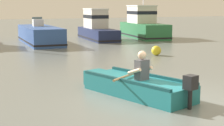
{
  "coord_description": "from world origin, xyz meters",
  "views": [
    {
      "loc": [
        -4.96,
        -6.54,
        2.29
      ],
      "look_at": [
        -0.24,
        3.1,
        0.55
      ],
      "focal_mm": 55.71,
      "sensor_mm": 36.0,
      "label": 1
    }
  ],
  "objects": [
    {
      "name": "moored_boat_green",
      "position": [
        8.64,
        15.95,
        0.9
      ],
      "size": [
        2.94,
        6.03,
        4.7
      ],
      "color": "#287042",
      "rests_on": "ground"
    },
    {
      "name": "rowboat_with_person",
      "position": [
        -0.5,
        1.17,
        0.25
      ],
      "size": [
        1.89,
        3.68,
        1.19
      ],
      "color": "#1E727A",
      "rests_on": "ground"
    },
    {
      "name": "moored_boat_navy",
      "position": [
        4.94,
        16.13,
        0.8
      ],
      "size": [
        2.18,
        5.53,
        2.18
      ],
      "color": "#19234C",
      "rests_on": "ground"
    },
    {
      "name": "moored_boat_blue",
      "position": [
        0.57,
        15.11,
        0.51
      ],
      "size": [
        2.28,
        6.39,
        1.65
      ],
      "color": "#2D519E",
      "rests_on": "ground"
    },
    {
      "name": "mooring_buoy",
      "position": [
        4.15,
        7.27,
        0.23
      ],
      "size": [
        0.46,
        0.46,
        0.46
      ],
      "primitive_type": "sphere",
      "color": "yellow",
      "rests_on": "ground"
    },
    {
      "name": "ground_plane",
      "position": [
        0.0,
        0.0,
        0.0
      ],
      "size": [
        120.0,
        120.0,
        0.0
      ],
      "primitive_type": "plane",
      "color": "slate"
    }
  ]
}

